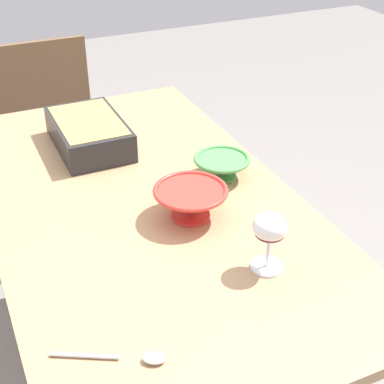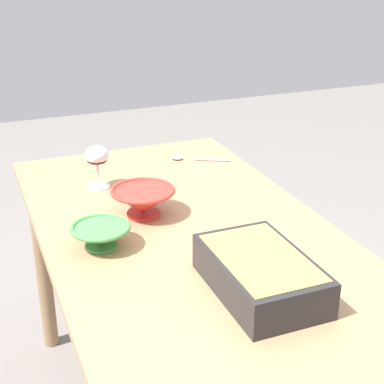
{
  "view_description": "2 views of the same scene",
  "coord_description": "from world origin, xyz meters",
  "px_view_note": "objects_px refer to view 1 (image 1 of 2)",
  "views": [
    {
      "loc": [
        -1.23,
        0.41,
        1.6
      ],
      "look_at": [
        -0.07,
        -0.11,
        0.81
      ],
      "focal_mm": 53.63,
      "sensor_mm": 36.0,
      "label": 1
    },
    {
      "loc": [
        1.36,
        -0.53,
        1.52
      ],
      "look_at": [
        -0.02,
        0.02,
        0.87
      ],
      "focal_mm": 54.8,
      "sensor_mm": 36.0,
      "label": 2
    }
  ],
  "objects_px": {
    "small_bowl": "(191,201)",
    "serving_spoon": "(132,357)",
    "dining_table": "(144,231)",
    "mixing_bowl": "(222,166)",
    "chair": "(51,136)",
    "casserole_dish": "(89,132)",
    "wine_glass": "(270,231)"
  },
  "relations": [
    {
      "from": "small_bowl",
      "to": "serving_spoon",
      "type": "height_order",
      "value": "small_bowl"
    },
    {
      "from": "dining_table",
      "to": "mixing_bowl",
      "type": "xyz_separation_m",
      "value": [
        0.02,
        -0.25,
        0.14
      ]
    },
    {
      "from": "dining_table",
      "to": "serving_spoon",
      "type": "bearing_deg",
      "value": 158.1
    },
    {
      "from": "dining_table",
      "to": "chair",
      "type": "relative_size",
      "value": 1.65
    },
    {
      "from": "dining_table",
      "to": "casserole_dish",
      "type": "relative_size",
      "value": 4.45
    },
    {
      "from": "dining_table",
      "to": "chair",
      "type": "height_order",
      "value": "chair"
    },
    {
      "from": "mixing_bowl",
      "to": "chair",
      "type": "bearing_deg",
      "value": 15.13
    },
    {
      "from": "dining_table",
      "to": "wine_glass",
      "type": "relative_size",
      "value": 10.12
    },
    {
      "from": "mixing_bowl",
      "to": "small_bowl",
      "type": "bearing_deg",
      "value": 132.05
    },
    {
      "from": "wine_glass",
      "to": "mixing_bowl",
      "type": "distance_m",
      "value": 0.42
    },
    {
      "from": "chair",
      "to": "serving_spoon",
      "type": "distance_m",
      "value": 1.63
    },
    {
      "from": "wine_glass",
      "to": "small_bowl",
      "type": "relative_size",
      "value": 0.76
    },
    {
      "from": "wine_glass",
      "to": "casserole_dish",
      "type": "bearing_deg",
      "value": 14.87
    },
    {
      "from": "casserole_dish",
      "to": "serving_spoon",
      "type": "height_order",
      "value": "casserole_dish"
    },
    {
      "from": "chair",
      "to": "casserole_dish",
      "type": "bearing_deg",
      "value": -179.97
    },
    {
      "from": "wine_glass",
      "to": "mixing_bowl",
      "type": "height_order",
      "value": "wine_glass"
    },
    {
      "from": "dining_table",
      "to": "casserole_dish",
      "type": "height_order",
      "value": "casserole_dish"
    },
    {
      "from": "chair",
      "to": "mixing_bowl",
      "type": "distance_m",
      "value": 1.15
    },
    {
      "from": "dining_table",
      "to": "mixing_bowl",
      "type": "bearing_deg",
      "value": -85.97
    },
    {
      "from": "chair",
      "to": "mixing_bowl",
      "type": "bearing_deg",
      "value": -164.87
    },
    {
      "from": "serving_spoon",
      "to": "casserole_dish",
      "type": "bearing_deg",
      "value": -10.82
    },
    {
      "from": "wine_glass",
      "to": "casserole_dish",
      "type": "relative_size",
      "value": 0.44
    },
    {
      "from": "chair",
      "to": "wine_glass",
      "type": "relative_size",
      "value": 6.15
    },
    {
      "from": "small_bowl",
      "to": "casserole_dish",
      "type": "bearing_deg",
      "value": 14.42
    },
    {
      "from": "chair",
      "to": "mixing_bowl",
      "type": "relative_size",
      "value": 5.53
    },
    {
      "from": "casserole_dish",
      "to": "wine_glass",
      "type": "bearing_deg",
      "value": -165.13
    },
    {
      "from": "casserole_dish",
      "to": "mixing_bowl",
      "type": "distance_m",
      "value": 0.44
    },
    {
      "from": "chair",
      "to": "serving_spoon",
      "type": "relative_size",
      "value": 4.39
    },
    {
      "from": "small_bowl",
      "to": "dining_table",
      "type": "bearing_deg",
      "value": 33.51
    },
    {
      "from": "wine_glass",
      "to": "small_bowl",
      "type": "bearing_deg",
      "value": 15.7
    },
    {
      "from": "chair",
      "to": "casserole_dish",
      "type": "xyz_separation_m",
      "value": [
        -0.72,
        -0.0,
        0.33
      ]
    },
    {
      "from": "chair",
      "to": "dining_table",
      "type": "bearing_deg",
      "value": -177.86
    }
  ]
}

